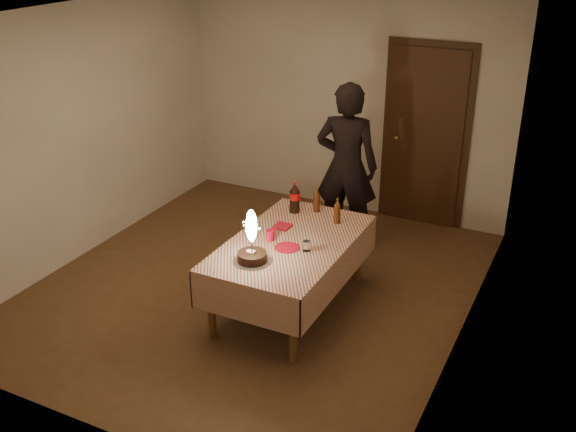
{
  "coord_description": "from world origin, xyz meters",
  "views": [
    {
      "loc": [
        2.84,
        -5.02,
        3.39
      ],
      "look_at": [
        0.47,
        -0.22,
        0.95
      ],
      "focal_mm": 42.0,
      "sensor_mm": 36.0,
      "label": 1
    }
  ],
  "objects_px": {
    "clear_cup": "(306,246)",
    "photographer": "(347,167)",
    "dining_table": "(290,250)",
    "cola_bottle": "(295,198)",
    "amber_bottle_right": "(337,211)",
    "amber_bottle_left": "(317,200)",
    "red_plate": "(287,248)",
    "birthday_cake": "(252,248)",
    "red_cup": "(270,235)"
  },
  "relations": [
    {
      "from": "red_cup",
      "to": "cola_bottle",
      "type": "relative_size",
      "value": 0.31
    },
    {
      "from": "dining_table",
      "to": "photographer",
      "type": "bearing_deg",
      "value": 91.58
    },
    {
      "from": "dining_table",
      "to": "amber_bottle_left",
      "type": "bearing_deg",
      "value": 95.04
    },
    {
      "from": "dining_table",
      "to": "cola_bottle",
      "type": "bearing_deg",
      "value": 112.61
    },
    {
      "from": "cola_bottle",
      "to": "amber_bottle_left",
      "type": "distance_m",
      "value": 0.22
    },
    {
      "from": "birthday_cake",
      "to": "red_plate",
      "type": "relative_size",
      "value": 2.17
    },
    {
      "from": "photographer",
      "to": "red_plate",
      "type": "bearing_deg",
      "value": -87.36
    },
    {
      "from": "clear_cup",
      "to": "photographer",
      "type": "xyz_separation_m",
      "value": [
        -0.24,
        1.53,
        0.19
      ]
    },
    {
      "from": "red_plate",
      "to": "cola_bottle",
      "type": "relative_size",
      "value": 0.69
    },
    {
      "from": "amber_bottle_left",
      "to": "photographer",
      "type": "distance_m",
      "value": 0.73
    },
    {
      "from": "dining_table",
      "to": "red_plate",
      "type": "xyz_separation_m",
      "value": [
        0.03,
        -0.13,
        0.1
      ]
    },
    {
      "from": "clear_cup",
      "to": "red_cup",
      "type": "bearing_deg",
      "value": 173.88
    },
    {
      "from": "amber_bottle_right",
      "to": "amber_bottle_left",
      "type": "bearing_deg",
      "value": 150.26
    },
    {
      "from": "dining_table",
      "to": "amber_bottle_right",
      "type": "relative_size",
      "value": 6.75
    },
    {
      "from": "cola_bottle",
      "to": "amber_bottle_right",
      "type": "distance_m",
      "value": 0.48
    },
    {
      "from": "dining_table",
      "to": "red_plate",
      "type": "bearing_deg",
      "value": -76.03
    },
    {
      "from": "clear_cup",
      "to": "photographer",
      "type": "relative_size",
      "value": 0.05
    },
    {
      "from": "red_plate",
      "to": "red_cup",
      "type": "distance_m",
      "value": 0.22
    },
    {
      "from": "cola_bottle",
      "to": "red_plate",
      "type": "bearing_deg",
      "value": -68.88
    },
    {
      "from": "red_plate",
      "to": "cola_bottle",
      "type": "distance_m",
      "value": 0.8
    },
    {
      "from": "red_plate",
      "to": "clear_cup",
      "type": "height_order",
      "value": "clear_cup"
    },
    {
      "from": "amber_bottle_right",
      "to": "dining_table",
      "type": "bearing_deg",
      "value": -112.09
    },
    {
      "from": "clear_cup",
      "to": "birthday_cake",
      "type": "bearing_deg",
      "value": -130.4
    },
    {
      "from": "birthday_cake",
      "to": "clear_cup",
      "type": "bearing_deg",
      "value": 49.6
    },
    {
      "from": "cola_bottle",
      "to": "photographer",
      "type": "height_order",
      "value": "photographer"
    },
    {
      "from": "red_plate",
      "to": "amber_bottle_right",
      "type": "distance_m",
      "value": 0.71
    },
    {
      "from": "dining_table",
      "to": "amber_bottle_left",
      "type": "height_order",
      "value": "amber_bottle_left"
    },
    {
      "from": "red_plate",
      "to": "clear_cup",
      "type": "relative_size",
      "value": 2.44
    },
    {
      "from": "dining_table",
      "to": "clear_cup",
      "type": "bearing_deg",
      "value": -25.88
    },
    {
      "from": "red_plate",
      "to": "amber_bottle_left",
      "type": "height_order",
      "value": "amber_bottle_left"
    },
    {
      "from": "red_plate",
      "to": "red_cup",
      "type": "bearing_deg",
      "value": 160.59
    },
    {
      "from": "birthday_cake",
      "to": "photographer",
      "type": "height_order",
      "value": "photographer"
    },
    {
      "from": "clear_cup",
      "to": "cola_bottle",
      "type": "height_order",
      "value": "cola_bottle"
    },
    {
      "from": "clear_cup",
      "to": "photographer",
      "type": "distance_m",
      "value": 1.56
    },
    {
      "from": "dining_table",
      "to": "clear_cup",
      "type": "height_order",
      "value": "clear_cup"
    },
    {
      "from": "birthday_cake",
      "to": "amber_bottle_left",
      "type": "relative_size",
      "value": 1.87
    },
    {
      "from": "amber_bottle_left",
      "to": "amber_bottle_right",
      "type": "bearing_deg",
      "value": -29.74
    },
    {
      "from": "clear_cup",
      "to": "photographer",
      "type": "bearing_deg",
      "value": 99.04
    },
    {
      "from": "red_cup",
      "to": "clear_cup",
      "type": "bearing_deg",
      "value": -6.12
    },
    {
      "from": "dining_table",
      "to": "red_cup",
      "type": "height_order",
      "value": "red_cup"
    },
    {
      "from": "amber_bottle_left",
      "to": "amber_bottle_right",
      "type": "height_order",
      "value": "same"
    },
    {
      "from": "red_plate",
      "to": "amber_bottle_left",
      "type": "xyz_separation_m",
      "value": [
        -0.1,
        0.84,
        0.11
      ]
    },
    {
      "from": "dining_table",
      "to": "birthday_cake",
      "type": "xyz_separation_m",
      "value": [
        -0.12,
        -0.48,
        0.22
      ]
    },
    {
      "from": "cola_bottle",
      "to": "amber_bottle_right",
      "type": "bearing_deg",
      "value": -6.09
    },
    {
      "from": "amber_bottle_left",
      "to": "photographer",
      "type": "height_order",
      "value": "photographer"
    },
    {
      "from": "red_cup",
      "to": "amber_bottle_right",
      "type": "xyz_separation_m",
      "value": [
        0.4,
        0.61,
        0.07
      ]
    },
    {
      "from": "clear_cup",
      "to": "cola_bottle",
      "type": "xyz_separation_m",
      "value": [
        -0.45,
        0.7,
        0.11
      ]
    },
    {
      "from": "red_plate",
      "to": "amber_bottle_left",
      "type": "relative_size",
      "value": 0.86
    },
    {
      "from": "dining_table",
      "to": "cola_bottle",
      "type": "distance_m",
      "value": 0.69
    },
    {
      "from": "dining_table",
      "to": "red_cup",
      "type": "xyz_separation_m",
      "value": [
        -0.17,
        -0.06,
        0.14
      ]
    }
  ]
}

